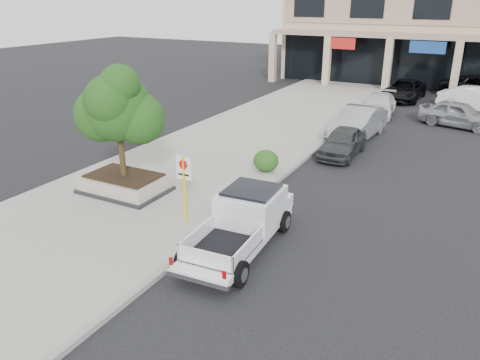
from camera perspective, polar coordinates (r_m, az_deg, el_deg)
name	(u,v)px	position (r m, az deg, el deg)	size (l,w,h in m)	color
ground	(261,240)	(14.84, 2.56, -7.33)	(120.00, 120.00, 0.00)	black
sidewalk	(211,158)	(22.09, -3.50, 2.75)	(8.00, 52.00, 0.15)	gray
curb	(289,171)	(20.39, 6.00, 1.06)	(0.20, 52.00, 0.15)	gray
planter	(125,183)	(18.44, -13.88, -0.39)	(3.20, 2.20, 0.68)	black
planter_tree	(123,107)	(17.62, -14.06, 8.60)	(2.90, 2.55, 4.00)	#2E2412
no_parking_sign	(184,180)	(15.15, -6.81, -0.02)	(0.55, 0.09, 2.30)	yellow
hedge	(266,161)	(19.97, 3.18, 2.36)	(1.10, 0.99, 0.94)	#194513
pickup_truck	(238,225)	(13.94, -0.19, -5.49)	(1.93, 5.22, 1.64)	white
curb_car_a	(343,142)	(22.93, 12.41, 4.56)	(1.59, 3.94, 1.34)	#323638
curb_car_b	(357,123)	(25.97, 14.11, 6.73)	(1.75, 5.02, 1.65)	#92959A
curb_car_c	(379,105)	(31.57, 16.55, 8.76)	(1.90, 4.66, 1.35)	silver
curb_car_d	(404,90)	(37.10, 19.36, 10.32)	(2.44, 5.28, 1.47)	black
lot_car_a	(459,114)	(30.30, 25.09, 7.26)	(1.77, 4.40, 1.50)	#919398
lot_car_b	(476,100)	(35.11, 26.87, 8.73)	(1.66, 4.75, 1.57)	white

